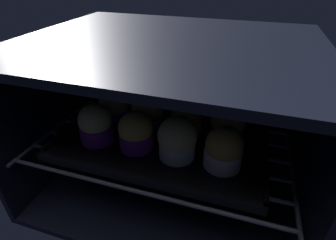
% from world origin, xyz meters
% --- Properties ---
extents(oven_cavity, '(0.59, 0.47, 0.37)m').
position_xyz_m(oven_cavity, '(0.00, 0.26, 0.17)').
color(oven_cavity, black).
rests_on(oven_cavity, ground).
extents(oven_rack, '(0.55, 0.42, 0.01)m').
position_xyz_m(oven_rack, '(0.00, 0.22, 0.14)').
color(oven_rack, '#444756').
rests_on(oven_rack, oven_cavity).
extents(baking_tray, '(0.44, 0.35, 0.02)m').
position_xyz_m(baking_tray, '(0.00, 0.22, 0.15)').
color(baking_tray, black).
rests_on(baking_tray, oven_rack).
extents(muffin_row0_col0, '(0.07, 0.07, 0.09)m').
position_xyz_m(muffin_row0_col0, '(-0.13, 0.13, 0.19)').
color(muffin_row0_col0, '#7A238C').
rests_on(muffin_row0_col0, baking_tray).
extents(muffin_row0_col1, '(0.07, 0.07, 0.08)m').
position_xyz_m(muffin_row0_col1, '(-0.04, 0.13, 0.19)').
color(muffin_row0_col1, '#7A238C').
rests_on(muffin_row0_col1, baking_tray).
extents(muffin_row0_col2, '(0.08, 0.08, 0.09)m').
position_xyz_m(muffin_row0_col2, '(0.05, 0.13, 0.19)').
color(muffin_row0_col2, silver).
rests_on(muffin_row0_col2, baking_tray).
extents(muffin_row0_col3, '(0.07, 0.07, 0.09)m').
position_xyz_m(muffin_row0_col3, '(0.14, 0.13, 0.19)').
color(muffin_row0_col3, silver).
rests_on(muffin_row0_col3, baking_tray).
extents(muffin_row1_col0, '(0.08, 0.08, 0.09)m').
position_xyz_m(muffin_row1_col0, '(-0.13, 0.21, 0.19)').
color(muffin_row1_col0, '#1928B7').
rests_on(muffin_row1_col0, baking_tray).
extents(muffin_row1_col1, '(0.08, 0.08, 0.09)m').
position_xyz_m(muffin_row1_col1, '(-0.05, 0.22, 0.20)').
color(muffin_row1_col1, '#0C8C84').
rests_on(muffin_row1_col1, baking_tray).
extents(muffin_row1_col2, '(0.07, 0.07, 0.08)m').
position_xyz_m(muffin_row1_col2, '(0.04, 0.22, 0.19)').
color(muffin_row1_col2, silver).
rests_on(muffin_row1_col2, baking_tray).
extents(muffin_row1_col3, '(0.07, 0.07, 0.08)m').
position_xyz_m(muffin_row1_col3, '(0.13, 0.22, 0.19)').
color(muffin_row1_col3, red).
rests_on(muffin_row1_col3, baking_tray).
extents(muffin_row2_col0, '(0.07, 0.07, 0.09)m').
position_xyz_m(muffin_row2_col0, '(-0.13, 0.31, 0.19)').
color(muffin_row2_col0, '#1928B7').
rests_on(muffin_row2_col0, baking_tray).
extents(muffin_row2_col1, '(0.07, 0.07, 0.08)m').
position_xyz_m(muffin_row2_col1, '(-0.05, 0.30, 0.19)').
color(muffin_row2_col1, '#1928B7').
rests_on(muffin_row2_col1, baking_tray).
extents(muffin_row2_col2, '(0.07, 0.07, 0.08)m').
position_xyz_m(muffin_row2_col2, '(0.04, 0.30, 0.19)').
color(muffin_row2_col2, silver).
rests_on(muffin_row2_col2, baking_tray).
extents(muffin_row2_col3, '(0.07, 0.07, 0.08)m').
position_xyz_m(muffin_row2_col3, '(0.13, 0.31, 0.19)').
color(muffin_row2_col3, '#0C8C84').
rests_on(muffin_row2_col3, baking_tray).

